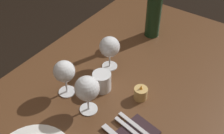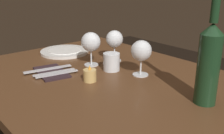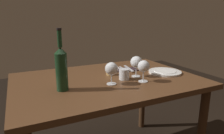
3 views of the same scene
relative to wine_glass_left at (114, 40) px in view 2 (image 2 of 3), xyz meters
name	(u,v)px [view 2 (image 2 of 3)]	position (x,y,z in m)	size (l,w,h in m)	color
dining_table	(113,101)	(-0.19, 0.18, -0.20)	(1.30, 0.90, 0.74)	#56351E
wine_glass_left	(114,40)	(0.00, 0.00, 0.00)	(0.08, 0.08, 0.15)	white
wine_glass_right	(91,43)	(0.02, 0.12, 0.00)	(0.09, 0.09, 0.15)	white
wine_glass_centre	(141,51)	(-0.22, 0.05, 0.00)	(0.09, 0.09, 0.15)	white
wine_bottle	(209,62)	(-0.54, 0.07, 0.04)	(0.07, 0.07, 0.37)	#19381E
water_tumbler	(111,63)	(-0.10, 0.10, -0.07)	(0.07, 0.07, 0.08)	white
votive_candle	(90,76)	(-0.14, 0.25, -0.08)	(0.05, 0.05, 0.07)	#DBB266
dinner_plate	(65,51)	(0.28, 0.11, -0.10)	(0.26, 0.26, 0.02)	white
folded_napkin	(51,72)	(0.04, 0.32, -0.10)	(0.21, 0.14, 0.01)	#2D1E23
fork_inner	(54,72)	(0.02, 0.32, -0.09)	(0.05, 0.18, 0.00)	silver
fork_outer	(57,74)	(-0.01, 0.32, -0.09)	(0.05, 0.18, 0.00)	silver
table_knife	(48,69)	(0.07, 0.32, -0.09)	(0.06, 0.21, 0.00)	silver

